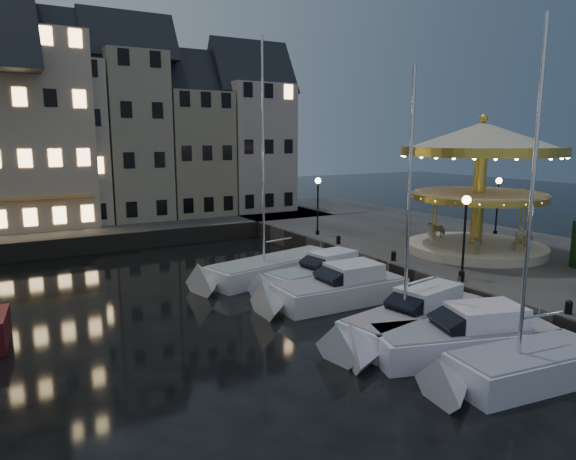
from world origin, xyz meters
TOP-DOWN VIEW (x-y plane):
  - ground at (0.00, 0.00)m, footprint 160.00×160.00m
  - quay_east at (14.00, 6.00)m, footprint 16.00×56.00m
  - quay_north at (-8.00, 28.00)m, footprint 44.00×12.00m
  - quaywall_e at (6.00, 6.00)m, footprint 0.15×44.00m
  - quaywall_n at (-6.00, 22.00)m, footprint 48.00×0.15m
  - streetlamp_b at (7.20, 1.00)m, footprint 0.44×0.44m
  - streetlamp_c at (7.20, 14.50)m, footprint 0.44×0.44m
  - streetlamp_d at (18.50, 8.00)m, footprint 0.44×0.44m
  - bollard_a at (6.60, -5.00)m, footprint 0.30×0.30m
  - bollard_b at (6.60, 0.50)m, footprint 0.30×0.30m
  - bollard_c at (6.60, 5.50)m, footprint 0.30×0.30m
  - bollard_d at (6.60, 11.00)m, footprint 0.30×0.30m
  - townhouse_nc at (-8.00, 30.00)m, footprint 6.82×8.00m
  - townhouse_nd at (-2.25, 30.00)m, footprint 5.50×8.00m
  - townhouse_ne at (3.20, 30.00)m, footprint 6.16×8.00m
  - townhouse_nf at (9.25, 30.00)m, footprint 6.82×8.00m
  - motorboat_a at (1.78, -6.30)m, footprint 6.93×2.98m
  - motorboat_b at (1.73, -3.59)m, footprint 8.25×4.57m
  - motorboat_c at (1.71, -1.12)m, footprint 8.63×3.61m
  - motorboat_d at (1.38, 4.00)m, footprint 7.91×2.74m
  - motorboat_e at (2.07, 6.68)m, footprint 7.68×3.24m
  - motorboat_f at (0.66, 9.83)m, footprint 9.91×4.62m
  - carousel at (12.53, 4.72)m, footprint 9.58×9.58m

SIDE VIEW (x-z plane):
  - ground at x=0.00m, z-range 0.00..0.00m
  - motorboat_f at x=0.66m, z-range -6.05..7.11m
  - motorboat_a at x=1.78m, z-range -5.18..6.25m
  - motorboat_e at x=2.07m, z-range -0.43..1.72m
  - motorboat_d at x=1.38m, z-range -0.43..1.72m
  - motorboat_b at x=1.73m, z-range -0.43..1.72m
  - quay_east at x=14.00m, z-range 0.00..1.30m
  - quay_north at x=-8.00m, z-range 0.00..1.30m
  - quaywall_e at x=6.00m, z-range 0.00..1.30m
  - quaywall_n at x=-6.00m, z-range 0.00..1.30m
  - motorboat_c at x=1.71m, z-range -5.02..6.38m
  - bollard_a at x=6.60m, z-range 1.32..1.89m
  - bollard_b at x=6.60m, z-range 1.32..1.89m
  - bollard_c at x=6.60m, z-range 1.32..1.89m
  - bollard_d at x=6.60m, z-range 1.32..1.89m
  - streetlamp_b at x=7.20m, z-range 1.93..6.10m
  - streetlamp_c at x=7.20m, z-range 1.93..6.10m
  - streetlamp_d at x=18.50m, z-range 1.93..6.10m
  - carousel at x=12.53m, z-range 2.63..11.01m
  - townhouse_ne at x=3.20m, z-range 1.38..14.18m
  - townhouse_nf at x=9.25m, z-range 1.38..15.18m
  - townhouse_nc at x=-8.00m, z-range 1.38..16.18m
  - townhouse_nd at x=-2.25m, z-range 1.38..17.18m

